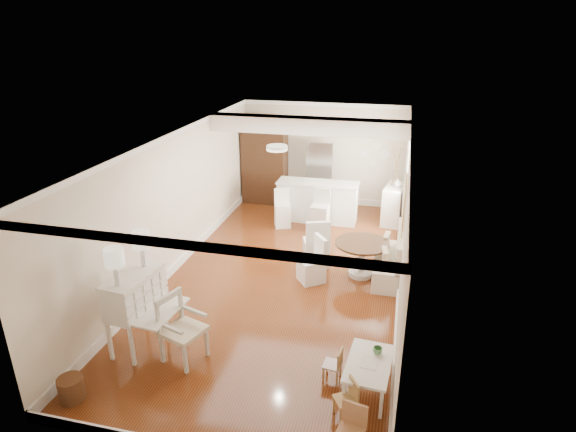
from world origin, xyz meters
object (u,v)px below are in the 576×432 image
at_px(kids_chair_c, 350,431).
at_px(gustavian_armchair, 183,329).
at_px(wicker_basket, 71,389).
at_px(slip_chair_near, 311,260).
at_px(kids_chair_a, 345,399).
at_px(secretary_bureau, 137,311).
at_px(slip_chair_far, 316,241).
at_px(pantry_cabinet, 265,162).
at_px(kids_chair_b, 332,364).
at_px(breakfast_counter, 317,201).
at_px(fridge, 332,176).
at_px(bar_stool_left, 283,209).
at_px(kids_table, 368,377).
at_px(bar_stool_right, 320,211).
at_px(dining_table, 361,259).
at_px(sideboard, 394,204).

bearing_deg(kids_chair_c, gustavian_armchair, 168.48).
bearing_deg(wicker_basket, slip_chair_near, 57.49).
height_order(kids_chair_a, slip_chair_near, slip_chair_near).
bearing_deg(kids_chair_c, secretary_bureau, 171.63).
relative_size(slip_chair_far, pantry_cabinet, 0.46).
distance_m(wicker_basket, pantry_cabinet, 8.24).
distance_m(gustavian_armchair, kids_chair_b, 2.24).
relative_size(kids_chair_a, slip_chair_far, 0.52).
bearing_deg(breakfast_counter, fridge, 79.22).
height_order(kids_chair_a, bar_stool_left, bar_stool_left).
bearing_deg(fridge, wicker_basket, -105.45).
distance_m(breakfast_counter, fridge, 1.14).
height_order(kids_table, bar_stool_right, bar_stool_right).
bearing_deg(breakfast_counter, dining_table, -62.94).
bearing_deg(secretary_bureau, wicker_basket, -97.05).
relative_size(kids_chair_a, kids_chair_c, 0.86).
distance_m(secretary_bureau, slip_chair_near, 3.46).
bearing_deg(kids_chair_a, kids_table, 123.68).
xyz_separation_m(kids_chair_a, pantry_cabinet, (-3.26, 7.62, 0.88)).
distance_m(slip_chair_near, bar_stool_right, 2.54).
distance_m(kids_chair_a, dining_table, 3.84).
relative_size(kids_chair_c, fridge, 0.35).
bearing_deg(secretary_bureau, bar_stool_left, 84.95).
height_order(kids_chair_a, kids_chair_b, kids_chair_a).
bearing_deg(slip_chair_far, fridge, -106.12).
relative_size(kids_chair_c, bar_stool_right, 0.62).
xyz_separation_m(kids_chair_c, sideboard, (0.21, 7.43, 0.16)).
xyz_separation_m(kids_chair_a, bar_stool_right, (-1.38, 5.91, 0.24)).
bearing_deg(breakfast_counter, kids_table, -73.33).
bearing_deg(dining_table, bar_stool_left, 135.67).
distance_m(secretary_bureau, wicker_basket, 1.39).
height_order(kids_chair_a, dining_table, dining_table).
xyz_separation_m(kids_chair_c, slip_chair_far, (-1.27, 4.67, 0.21)).
relative_size(breakfast_counter, fridge, 1.14).
height_order(wicker_basket, kids_chair_a, kids_chair_a).
distance_m(secretary_bureau, kids_chair_b, 3.07).
height_order(wicker_basket, sideboard, sideboard).
distance_m(kids_chair_c, sideboard, 7.44).
height_order(kids_chair_a, fridge, fridge).
relative_size(wicker_basket, slip_chair_near, 0.37).
bearing_deg(bar_stool_left, fridge, 39.50).
relative_size(slip_chair_far, fridge, 0.58).
bearing_deg(kids_table, fridge, 102.77).
distance_m(breakfast_counter, bar_stool_right, 0.66).
bearing_deg(kids_chair_b, secretary_bureau, -84.54).
xyz_separation_m(slip_chair_near, breakfast_counter, (-0.46, 3.16, 0.06)).
xyz_separation_m(bar_stool_left, sideboard, (2.67, 0.94, 0.01)).
distance_m(pantry_cabinet, fridge, 1.92).
relative_size(gustavian_armchair, kids_chair_b, 2.00).
bearing_deg(slip_chair_near, breakfast_counter, 151.87).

